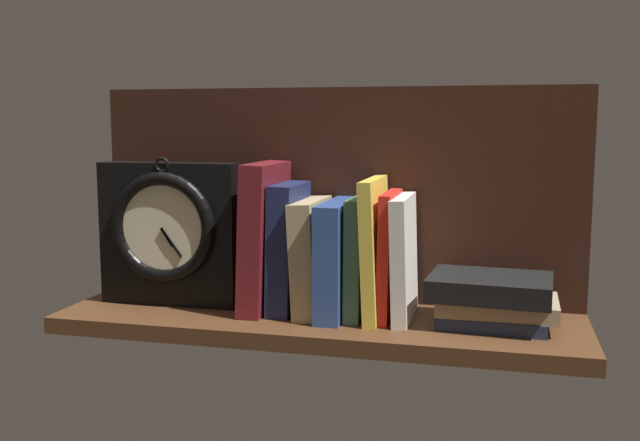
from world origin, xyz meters
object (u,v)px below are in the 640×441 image
book_navy_bierce (288,247)px  book_blue_modern (338,258)px  book_stack_side (493,299)px  book_maroon_dawkins (264,237)px  book_white_catcher (404,258)px  book_tan_shortstories (312,256)px  book_green_romantic (359,257)px  book_red_requiem (389,255)px  framed_clock (169,232)px  book_yellow_seinlanguage (375,248)px

book_navy_bierce → book_blue_modern: 7.95cm
book_blue_modern → book_stack_side: bearing=-2.7°
book_maroon_dawkins → book_stack_side: book_maroon_dawkins is taller
book_white_catcher → book_maroon_dawkins: bearing=180.0°
book_tan_shortstories → book_green_romantic: (7.35, 0.00, 0.31)cm
book_red_requiem → book_white_catcher: book_red_requiem is taller
book_maroon_dawkins → book_blue_modern: bearing=0.0°
book_green_romantic → book_navy_bierce: bearing=180.0°
book_red_requiem → book_green_romantic: bearing=180.0°
book_green_romantic → framed_clock: bearing=-178.5°
book_red_requiem → book_maroon_dawkins: bearing=180.0°
book_navy_bierce → framed_clock: (-19.68, -0.83, 1.81)cm
framed_clock → book_stack_side: size_ratio=1.28×
book_white_catcher → framed_clock: (-37.71, -0.83, 2.57)cm
book_red_requiem → book_tan_shortstories: bearing=180.0°
book_navy_bierce → book_white_catcher: 18.04cm
book_blue_modern → book_white_catcher: size_ratio=0.94×
book_yellow_seinlanguage → book_stack_side: (17.45, -1.09, -6.57)cm
book_red_requiem → framed_clock: bearing=-178.7°
book_navy_bierce → book_stack_side: (31.11, -1.09, -6.05)cm
book_green_romantic → book_white_catcher: 6.81cm
book_red_requiem → book_blue_modern: bearing=180.0°
book_maroon_dawkins → book_blue_modern: (11.77, 0.00, -2.85)cm
book_maroon_dawkins → book_stack_side: size_ratio=1.23×
framed_clock → book_maroon_dawkins: bearing=3.0°
book_navy_bierce → book_stack_side: bearing=-2.0°
book_green_romantic → book_stack_side: (19.89, -1.09, -5.14)cm
book_yellow_seinlanguage → book_navy_bierce: bearing=180.0°
book_red_requiem → book_stack_side: book_red_requiem is taller
book_maroon_dawkins → book_white_catcher: 22.06cm
book_maroon_dawkins → book_navy_bierce: bearing=0.0°
book_stack_side → book_navy_bierce: bearing=178.0°
book_tan_shortstories → book_red_requiem: book_red_requiem is taller
book_blue_modern → framed_clock: 27.72cm
book_yellow_seinlanguage → book_maroon_dawkins: bearing=180.0°
book_white_catcher → framed_clock: framed_clock is taller
book_maroon_dawkins → book_tan_shortstories: (7.78, 0.00, -2.79)cm
book_yellow_seinlanguage → book_stack_side: 18.67cm
book_red_requiem → book_stack_side: size_ratio=1.01×
book_yellow_seinlanguage → book_red_requiem: (2.12, 0.00, -0.98)cm
book_navy_bierce → book_red_requiem: bearing=0.0°
book_green_romantic → framed_clock: size_ratio=0.76×
book_tan_shortstories → book_stack_side: size_ratio=0.93×
book_blue_modern → book_white_catcher: 10.19cm
book_blue_modern → framed_clock: (-27.53, -0.83, 3.10)cm
framed_clock → book_stack_side: 51.40cm
book_maroon_dawkins → framed_clock: bearing=-177.0°
book_tan_shortstories → book_green_romantic: book_green_romantic is taller
book_maroon_dawkins → book_white_catcher: book_maroon_dawkins is taller
book_maroon_dawkins → book_yellow_seinlanguage: (17.58, 0.00, -1.05)cm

